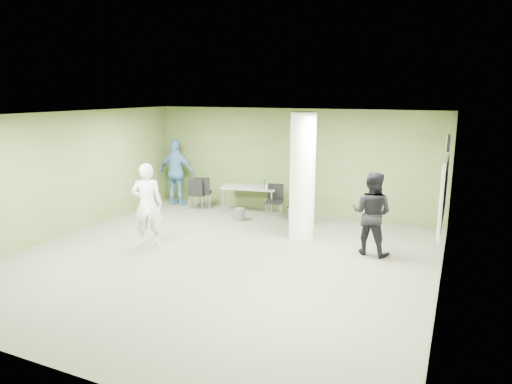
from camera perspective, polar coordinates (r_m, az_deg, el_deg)
The scene contains 17 objects.
floor at distance 9.09m, azimuth -4.53°, elevation -8.39°, with size 8.00×8.00×0.00m, color #4A4C3B.
ceiling at distance 8.51m, azimuth -4.86°, elevation 9.53°, with size 8.00×8.00×0.00m, color white.
wall_back at distance 12.28m, azimuth 4.38°, elevation 3.85°, with size 8.00×0.02×2.80m, color #44592A.
wall_left at distance 11.16m, azimuth -22.98°, elevation 2.03°, with size 0.02×8.00×2.80m, color #44592A.
wall_right_cream at distance 7.64m, azimuth 22.59°, elevation -2.34°, with size 0.02×8.00×2.80m, color beige.
column at distance 10.10m, azimuth 5.83°, elevation 1.95°, with size 0.56×0.56×2.80m, color silver.
whiteboard at distance 8.80m, azimuth 22.44°, elevation 0.18°, with size 0.05×2.30×1.30m.
wall_clock at distance 8.67m, azimuth 22.91°, elevation 5.68°, with size 0.06×0.32×0.32m.
folding_table at distance 12.31m, azimuth -0.71°, elevation 0.42°, with size 1.58×0.87×0.96m.
wastebasket at distance 11.69m, azimuth -2.07°, elevation -2.81°, with size 0.27×0.27×0.31m, color #4C4C4C.
chair_back_left at distance 12.75m, azimuth -7.40°, elevation 0.03°, with size 0.52×0.52×0.88m.
chair_back_right at distance 12.82m, azimuth -6.69°, elevation 0.23°, with size 0.60×0.60×0.92m.
chair_table_left at distance 11.91m, azimuth 2.36°, elevation -0.78°, with size 0.52×0.52×0.87m.
chair_table_right at distance 11.39m, azimuth 5.63°, elevation -1.31°, with size 0.53×0.53×0.91m.
woman_white at distance 9.94m, azimuth -13.44°, elevation -1.53°, with size 0.65×0.42×1.77m, color silver.
man_black at distance 9.41m, azimuth 14.25°, elevation -2.59°, with size 0.82×0.64×1.69m, color black.
man_blue at distance 13.30m, azimuth -9.88°, elevation 2.40°, with size 1.12×0.46×1.90m, color teal.
Camera 1 is at (4.13, -7.42, 3.22)m, focal length 32.00 mm.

